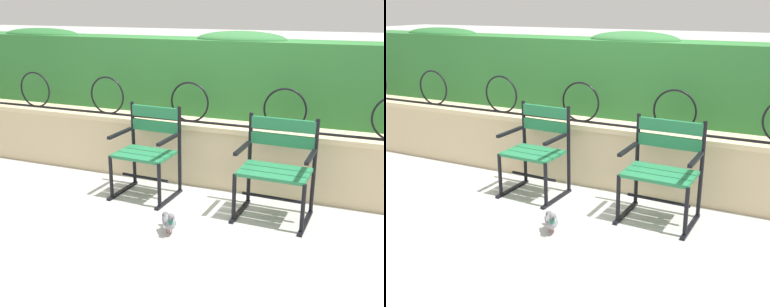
% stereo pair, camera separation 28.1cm
% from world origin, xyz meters
% --- Properties ---
extents(ground_plane, '(60.00, 60.00, 0.00)m').
position_xyz_m(ground_plane, '(0.00, 0.00, 0.00)').
color(ground_plane, '#ADADA8').
extents(stone_wall, '(8.00, 0.41, 0.66)m').
position_xyz_m(stone_wall, '(0.00, 0.79, 0.33)').
color(stone_wall, '#C6B289').
rests_on(stone_wall, ground).
extents(iron_arch_fence, '(7.45, 0.02, 0.42)m').
position_xyz_m(iron_arch_fence, '(-0.25, 0.72, 0.84)').
color(iron_arch_fence, black).
rests_on(iron_arch_fence, stone_wall).
extents(hedge_row, '(7.84, 0.53, 0.93)m').
position_xyz_m(hedge_row, '(0.04, 1.23, 1.10)').
color(hedge_row, '#2D7033').
rests_on(hedge_row, stone_wall).
extents(park_chair_left, '(0.60, 0.55, 0.89)m').
position_xyz_m(park_chair_left, '(-0.55, 0.26, 0.47)').
color(park_chair_left, '#237547').
rests_on(park_chair_left, ground).
extents(park_chair_right, '(0.66, 0.54, 0.89)m').
position_xyz_m(park_chair_right, '(0.74, 0.23, 0.47)').
color(park_chair_right, '#237547').
rests_on(park_chair_right, ground).
extents(pigeon_near_chairs, '(0.21, 0.25, 0.22)m').
position_xyz_m(pigeon_near_chairs, '(-0.00, -0.44, 0.11)').
color(pigeon_near_chairs, gray).
rests_on(pigeon_near_chairs, ground).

